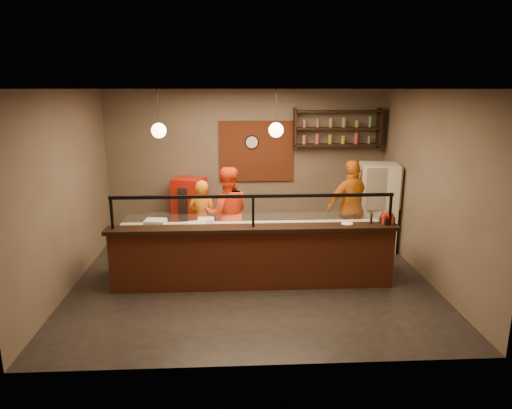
{
  "coord_description": "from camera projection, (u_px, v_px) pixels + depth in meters",
  "views": [
    {
      "loc": [
        -0.32,
        -7.29,
        3.2
      ],
      "look_at": [
        0.08,
        0.3,
        1.27
      ],
      "focal_mm": 32.0,
      "sensor_mm": 36.0,
      "label": 1
    }
  ],
  "objects": [
    {
      "name": "floor",
      "position": [
        252.0,
        280.0,
        7.86
      ],
      "size": [
        6.0,
        6.0,
        0.0
      ],
      "primitive_type": "plane",
      "color": "black",
      "rests_on": "ground"
    },
    {
      "name": "prep_tub_a",
      "position": [
        155.0,
        225.0,
        7.67
      ],
      "size": [
        0.37,
        0.31,
        0.17
      ],
      "primitive_type": "cube",
      "rotation": [
        0.0,
        0.0,
        -0.1
      ],
      "color": "silver",
      "rests_on": "worktop"
    },
    {
      "name": "cook_left",
      "position": [
        203.0,
        219.0,
        8.77
      ],
      "size": [
        0.63,
        0.48,
        1.54
      ],
      "primitive_type": "imported",
      "rotation": [
        0.0,
        0.0,
        2.93
      ],
      "color": "orange",
      "rests_on": "floor"
    },
    {
      "name": "sneeze_guard",
      "position": [
        253.0,
        208.0,
        7.23
      ],
      "size": [
        4.5,
        0.05,
        0.52
      ],
      "color": "white",
      "rests_on": "counter_ledge"
    },
    {
      "name": "wall_right",
      "position": [
        431.0,
        188.0,
        7.62
      ],
      "size": [
        0.0,
        5.0,
        5.0
      ],
      "primitive_type": "plane",
      "rotation": [
        1.57,
        0.0,
        -1.57
      ],
      "color": "#675B4C",
      "rests_on": "floor"
    },
    {
      "name": "service_counter",
      "position": [
        253.0,
        259.0,
        7.44
      ],
      "size": [
        4.6,
        0.25,
        1.0
      ],
      "primitive_type": "cube",
      "color": "brown",
      "rests_on": "floor"
    },
    {
      "name": "ceiling",
      "position": [
        252.0,
        89.0,
        7.07
      ],
      "size": [
        6.0,
        6.0,
        0.0
      ],
      "primitive_type": "plane",
      "rotation": [
        3.14,
        0.0,
        0.0
      ],
      "color": "#3C332E",
      "rests_on": "wall_back"
    },
    {
      "name": "red_cooler",
      "position": [
        190.0,
        210.0,
        9.71
      ],
      "size": [
        0.75,
        0.72,
        1.39
      ],
      "primitive_type": "cube",
      "rotation": [
        0.0,
        0.0,
        -0.36
      ],
      "color": "#B8170C",
      "rests_on": "floor"
    },
    {
      "name": "worktop_cabinet",
      "position": [
        252.0,
        253.0,
        7.95
      ],
      "size": [
        4.6,
        0.75,
        0.85
      ],
      "primitive_type": "cube",
      "color": "gray",
      "rests_on": "floor"
    },
    {
      "name": "wall_back",
      "position": [
        247.0,
        165.0,
        9.89
      ],
      "size": [
        6.0,
        0.0,
        6.0
      ],
      "primitive_type": "plane",
      "rotation": [
        1.57,
        0.0,
        0.0
      ],
      "color": "#675B4C",
      "rests_on": "floor"
    },
    {
      "name": "counter_ledge",
      "position": [
        253.0,
        228.0,
        7.31
      ],
      "size": [
        4.7,
        0.37,
        0.06
      ],
      "primitive_type": "cube",
      "color": "black",
      "rests_on": "service_counter"
    },
    {
      "name": "wall_front",
      "position": [
        262.0,
        238.0,
        5.04
      ],
      "size": [
        6.0,
        0.0,
        6.0
      ],
      "primitive_type": "plane",
      "rotation": [
        -1.57,
        0.0,
        0.0
      ],
      "color": "#675B4C",
      "rests_on": "floor"
    },
    {
      "name": "prep_tub_b",
      "position": [
        206.0,
        222.0,
        7.86
      ],
      "size": [
        0.28,
        0.22,
        0.14
      ],
      "primitive_type": "cube",
      "rotation": [
        0.0,
        0.0,
        0.0
      ],
      "color": "white",
      "rests_on": "worktop"
    },
    {
      "name": "wall_left",
      "position": [
        66.0,
        192.0,
        7.31
      ],
      "size": [
        0.0,
        5.0,
        5.0
      ],
      "primitive_type": "plane",
      "rotation": [
        1.57,
        0.0,
        1.57
      ],
      "color": "#675B4C",
      "rests_on": "floor"
    },
    {
      "name": "pendant_left",
      "position": [
        159.0,
        130.0,
        7.35
      ],
      "size": [
        0.24,
        0.24,
        0.77
      ],
      "color": "black",
      "rests_on": "ceiling"
    },
    {
      "name": "pendant_right",
      "position": [
        276.0,
        130.0,
        7.45
      ],
      "size": [
        0.24,
        0.24,
        0.77
      ],
      "color": "black",
      "rests_on": "ceiling"
    },
    {
      "name": "cook_mid",
      "position": [
        227.0,
        214.0,
        8.62
      ],
      "size": [
        0.94,
        0.76,
        1.81
      ],
      "primitive_type": "imported",
      "rotation": [
        0.0,
        0.0,
        3.23
      ],
      "color": "red",
      "rests_on": "floor"
    },
    {
      "name": "fridge",
      "position": [
        377.0,
        207.0,
        9.24
      ],
      "size": [
        0.84,
        0.8,
        1.77
      ],
      "primitive_type": "cube",
      "rotation": [
        0.0,
        0.0,
        -0.17
      ],
      "color": "beige",
      "rests_on": "floor"
    },
    {
      "name": "rolling_pin",
      "position": [
        149.0,
        226.0,
        7.8
      ],
      "size": [
        0.33,
        0.29,
        0.06
      ],
      "primitive_type": "cylinder",
      "rotation": [
        0.0,
        1.57,
        0.69
      ],
      "color": "gold",
      "rests_on": "worktop"
    },
    {
      "name": "pepper_mill",
      "position": [
        371.0,
        218.0,
        7.44
      ],
      "size": [
        0.04,
        0.04,
        0.18
      ],
      "primitive_type": "cylinder",
      "rotation": [
        0.0,
        0.0,
        0.09
      ],
      "color": "black",
      "rests_on": "counter_ledge"
    },
    {
      "name": "worktop",
      "position": [
        252.0,
        228.0,
        7.84
      ],
      "size": [
        4.6,
        0.75,
        0.05
      ],
      "primitive_type": "cube",
      "color": "beige",
      "rests_on": "worktop_cabinet"
    },
    {
      "name": "prep_tub_c",
      "position": [
        196.0,
        227.0,
        7.57
      ],
      "size": [
        0.35,
        0.31,
        0.15
      ],
      "primitive_type": "cube",
      "rotation": [
        0.0,
        0.0,
        0.24
      ],
      "color": "silver",
      "rests_on": "worktop"
    },
    {
      "name": "wall_clock",
      "position": [
        252.0,
        142.0,
        9.73
      ],
      "size": [
        0.3,
        0.04,
        0.3
      ],
      "primitive_type": "cylinder",
      "rotation": [
        1.57,
        0.0,
        0.0
      ],
      "color": "black",
      "rests_on": "wall_back"
    },
    {
      "name": "cook_right",
      "position": [
        352.0,
        207.0,
        8.99
      ],
      "size": [
        1.18,
        0.74,
        1.88
      ],
      "primitive_type": "imported",
      "rotation": [
        0.0,
        0.0,
        3.42
      ],
      "color": "orange",
      "rests_on": "floor"
    },
    {
      "name": "brick_patch",
      "position": [
        256.0,
        151.0,
        9.79
      ],
      "size": [
        1.6,
        0.04,
        1.3
      ],
      "primitive_type": "cube",
      "color": "brown",
      "rests_on": "wall_back"
    },
    {
      "name": "condiment_caddy",
      "position": [
        387.0,
        220.0,
        7.46
      ],
      "size": [
        0.24,
        0.21,
        0.11
      ],
      "primitive_type": "cube",
      "rotation": [
        0.0,
        0.0,
        0.36
      ],
      "color": "black",
      "rests_on": "counter_ledge"
    },
    {
      "name": "wall_shelving",
      "position": [
        337.0,
        128.0,
        9.61
      ],
      "size": [
        1.84,
        0.28,
        0.85
      ],
      "color": "black",
      "rests_on": "wall_back"
    },
    {
      "name": "pizza_dough",
      "position": [
        222.0,
        229.0,
        7.69
      ],
      "size": [
        0.63,
        0.63,
        0.01
      ],
      "primitive_type": "cylinder",
      "rotation": [
        0.0,
        0.0,
        -0.36
      ],
      "color": "beige",
      "rests_on": "worktop"
    },
    {
      "name": "small_plate",
      "position": [
        347.0,
        224.0,
        7.45
      ],
      "size": [
        0.2,
        0.2,
        0.01
      ],
      "primitive_type": "cylinder",
      "rotation": [
        0.0,
        0.0,
        -0.09
      ],
      "color": "white",
      "rests_on": "counter_ledge"
    }
  ]
}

